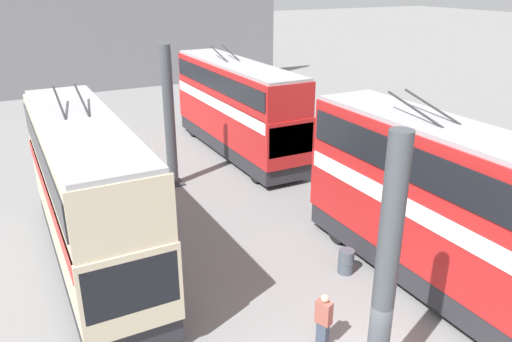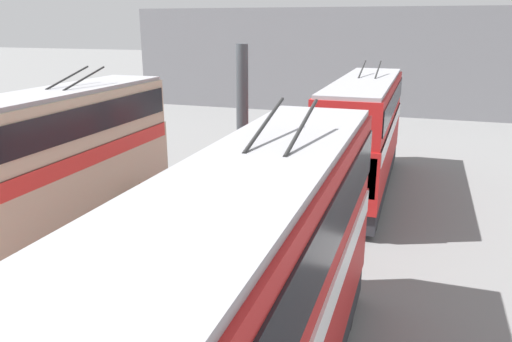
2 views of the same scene
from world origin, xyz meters
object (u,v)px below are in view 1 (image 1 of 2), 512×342
at_px(bus_left_far, 237,103).
at_px(bus_right_far, 88,187).
at_px(bus_left_near, 445,201).
at_px(oil_drum, 346,261).
at_px(person_aisle_foreground, 323,320).
at_px(person_by_right_row, 139,209).

relative_size(bus_left_far, bus_right_far, 1.07).
bearing_deg(bus_left_near, oil_drum, 47.08).
bearing_deg(bus_right_far, person_aisle_foreground, -146.71).
distance_m(bus_right_far, oil_drum, 8.75).
xyz_separation_m(person_by_right_row, person_aisle_foreground, (-8.73, -2.49, -0.01)).
xyz_separation_m(bus_left_near, bus_right_far, (6.13, 9.26, -0.04)).
xyz_separation_m(bus_left_far, person_aisle_foreground, (-15.12, 4.77, -1.99)).
relative_size(person_by_right_row, oil_drum, 1.98).
relative_size(bus_left_far, person_aisle_foreground, 6.96).
xyz_separation_m(person_aisle_foreground, oil_drum, (2.59, -2.74, -0.44)).
relative_size(bus_right_far, person_by_right_row, 6.43).
bearing_deg(bus_right_far, oil_drum, -120.39).
xyz_separation_m(bus_left_far, bus_right_far, (-8.29, 9.26, 0.08)).
bearing_deg(oil_drum, bus_left_near, -132.92).
bearing_deg(oil_drum, person_aisle_foreground, 133.43).
distance_m(person_aisle_foreground, oil_drum, 3.80).
xyz_separation_m(bus_left_near, person_by_right_row, (8.02, 7.26, -2.09)).
height_order(person_by_right_row, person_aisle_foreground, person_by_right_row).
distance_m(bus_left_far, oil_drum, 12.92).
height_order(bus_left_near, bus_right_far, bus_left_near).
xyz_separation_m(bus_left_far, oil_drum, (-12.53, 2.03, -2.43)).
xyz_separation_m(bus_left_near, person_aisle_foreground, (-0.70, 4.77, -2.10)).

